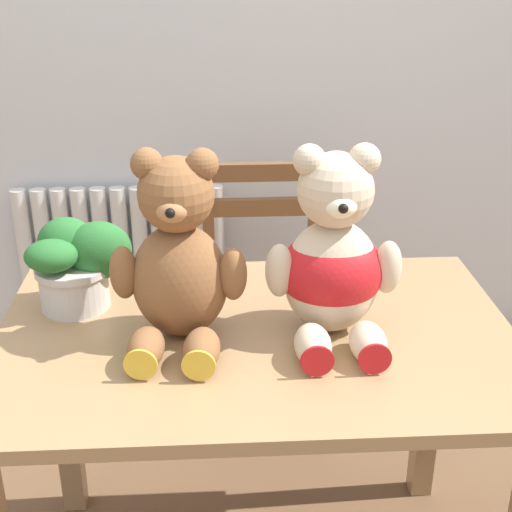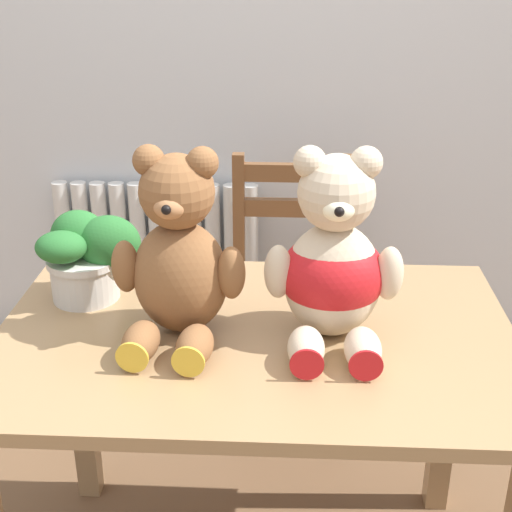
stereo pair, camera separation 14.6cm
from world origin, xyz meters
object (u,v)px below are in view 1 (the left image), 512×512
(wooden_chair_behind, at_px, (264,288))
(potted_plant, at_px, (77,262))
(teddy_bear_left, at_px, (178,261))
(teddy_bear_right, at_px, (333,261))

(wooden_chair_behind, distance_m, potted_plant, 0.92)
(wooden_chair_behind, xyz_separation_m, teddy_bear_left, (-0.23, -0.82, 0.48))
(teddy_bear_left, relative_size, potted_plant, 1.80)
(teddy_bear_right, bearing_deg, wooden_chair_behind, -84.94)
(teddy_bear_right, bearing_deg, potted_plant, -15.61)
(wooden_chair_behind, xyz_separation_m, teddy_bear_right, (0.08, -0.82, 0.47))
(teddy_bear_left, distance_m, teddy_bear_right, 0.32)
(teddy_bear_right, xyz_separation_m, potted_plant, (-0.55, 0.15, -0.05))
(potted_plant, bearing_deg, wooden_chair_behind, 55.15)
(teddy_bear_left, xyz_separation_m, teddy_bear_right, (0.32, 0.00, -0.01))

